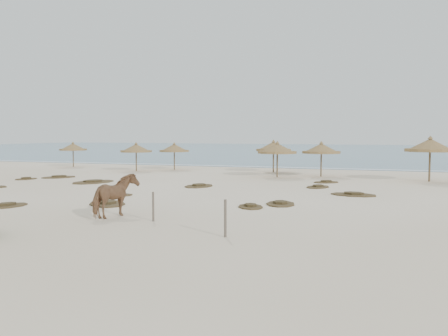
# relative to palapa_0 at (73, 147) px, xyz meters

# --- Properties ---
(ground) EXTENTS (160.00, 160.00, 0.00)m
(ground) POSITION_rel_palapa_0_xyz_m (18.54, -19.98, -1.89)
(ground) COLOR #EEE0C4
(ground) RESTS_ON ground
(ocean) EXTENTS (200.00, 100.00, 0.01)m
(ocean) POSITION_rel_palapa_0_xyz_m (18.54, 55.02, -1.89)
(ocean) COLOR #2A617F
(ocean) RESTS_ON ground
(foam_line) EXTENTS (70.00, 0.60, 0.01)m
(foam_line) POSITION_rel_palapa_0_xyz_m (18.54, 6.02, -1.89)
(foam_line) COLOR white
(foam_line) RESTS_ON ground
(palapa_0) EXTENTS (3.13, 3.13, 2.44)m
(palapa_0) POSITION_rel_palapa_0_xyz_m (0.00, 0.00, 0.00)
(palapa_0) COLOR brown
(palapa_0) RESTS_ON ground
(palapa_1) EXTENTS (3.14, 3.14, 2.49)m
(palapa_1) POSITION_rel_palapa_0_xyz_m (8.42, -2.60, 0.04)
(palapa_1) COLOR brown
(palapa_1) RESTS_ON ground
(palapa_2) EXTENTS (3.15, 3.15, 2.45)m
(palapa_2) POSITION_rel_palapa_0_xyz_m (10.76, 0.01, 0.00)
(palapa_2) COLOR brown
(palapa_2) RESTS_ON ground
(palapa_3) EXTENTS (3.55, 3.55, 2.71)m
(palapa_3) POSITION_rel_palapa_0_xyz_m (19.75, 0.16, 0.21)
(palapa_3) COLOR brown
(palapa_3) RESTS_ON ground
(palapa_4) EXTENTS (3.60, 3.60, 2.68)m
(palapa_4) POSITION_rel_palapa_0_xyz_m (21.17, -4.16, 0.19)
(palapa_4) COLOR brown
(palapa_4) RESTS_ON ground
(palapa_5) EXTENTS (2.87, 2.87, 2.66)m
(palapa_5) POSITION_rel_palapa_0_xyz_m (24.12, -2.51, 0.17)
(palapa_5) COLOR brown
(palapa_5) RESTS_ON ground
(palapa_6) EXTENTS (3.44, 3.44, 3.09)m
(palapa_6) POSITION_rel_palapa_0_xyz_m (31.57, -3.98, 0.50)
(palapa_6) COLOR brown
(palapa_6) RESTS_ON ground
(horse) EXTENTS (1.22, 2.10, 1.67)m
(horse) POSITION_rel_palapa_0_xyz_m (19.62, -23.48, -1.06)
(horse) COLOR brown
(horse) RESTS_ON ground
(fence_post_near) EXTENTS (0.09, 0.09, 1.09)m
(fence_post_near) POSITION_rel_palapa_0_xyz_m (21.41, -23.75, -1.35)
(fence_post_near) COLOR brown
(fence_post_near) RESTS_ON ground
(fence_post_far) EXTENTS (0.11, 0.11, 1.18)m
(fence_post_far) POSITION_rel_palapa_0_xyz_m (24.86, -25.47, -1.30)
(fence_post_far) COLOR brown
(fence_post_far) RESTS_ON ground
(scrub_1) EXTENTS (2.70, 3.51, 0.16)m
(scrub_1) POSITION_rel_palapa_0_xyz_m (10.78, -12.27, -1.84)
(scrub_1) COLOR brown
(scrub_1) RESTS_ON ground
(scrub_2) EXTENTS (2.31, 2.07, 0.16)m
(scrub_2) POSITION_rel_palapa_0_xyz_m (15.90, -17.79, -1.84)
(scrub_2) COLOR brown
(scrub_2) RESTS_ON ground
(scrub_3) EXTENTS (1.67, 2.44, 0.16)m
(scrub_3) POSITION_rel_palapa_0_xyz_m (18.29, -12.15, -1.84)
(scrub_3) COLOR brown
(scrub_3) RESTS_ON ground
(scrub_4) EXTENTS (1.73, 2.25, 0.16)m
(scrub_4) POSITION_rel_palapa_0_xyz_m (24.79, -17.95, -1.84)
(scrub_4) COLOR brown
(scrub_4) RESTS_ON ground
(scrub_5) EXTENTS (2.60, 1.89, 0.16)m
(scrub_5) POSITION_rel_palapa_0_xyz_m (27.56, -13.31, -1.84)
(scrub_5) COLOR brown
(scrub_5) RESTS_ON ground
(scrub_6) EXTENTS (2.71, 2.97, 0.16)m
(scrub_6) POSITION_rel_palapa_0_xyz_m (6.30, -10.07, -1.84)
(scrub_6) COLOR brown
(scrub_6) RESTS_ON ground
(scrub_7) EXTENTS (1.59, 2.11, 0.16)m
(scrub_7) POSITION_rel_palapa_0_xyz_m (25.18, -10.21, -1.84)
(scrub_7) COLOR brown
(scrub_7) RESTS_ON ground
(scrub_8) EXTENTS (1.43, 1.83, 0.16)m
(scrub_8) POSITION_rel_palapa_0_xyz_m (5.08, -12.04, -1.84)
(scrub_8) COLOR brown
(scrub_8) RESTS_ON ground
(scrub_9) EXTENTS (2.79, 2.89, 0.16)m
(scrub_9) POSITION_rel_palapa_0_xyz_m (17.36, -20.60, -1.84)
(scrub_9) COLOR brown
(scrub_9) RESTS_ON ground
(scrub_10) EXTENTS (2.07, 1.98, 0.16)m
(scrub_10) POSITION_rel_palapa_0_xyz_m (25.20, -7.10, -1.84)
(scrub_10) COLOR brown
(scrub_10) RESTS_ON ground
(scrub_11) EXTENTS (1.58, 2.15, 0.16)m
(scrub_11) POSITION_rel_palapa_0_xyz_m (13.56, -22.70, -1.84)
(scrub_11) COLOR brown
(scrub_11) RESTS_ON ground
(scrub_12) EXTENTS (1.66, 1.94, 0.16)m
(scrub_12) POSITION_rel_palapa_0_xyz_m (23.77, -19.25, -1.84)
(scrub_12) COLOR brown
(scrub_12) RESTS_ON ground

